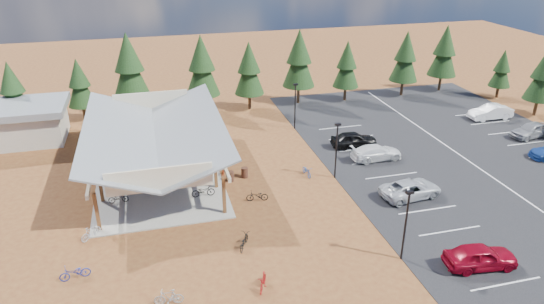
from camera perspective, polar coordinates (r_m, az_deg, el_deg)
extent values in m
plane|color=#5E2E18|center=(40.08, 1.75, -5.16)|extent=(140.00, 140.00, 0.00)
cube|color=black|center=(50.28, 21.40, -0.47)|extent=(27.00, 44.00, 0.04)
cube|color=gray|center=(44.93, -13.17, -2.29)|extent=(10.60, 18.60, 0.10)
cube|color=#563618|center=(37.07, -19.91, -6.61)|extent=(0.25, 0.25, 3.00)
cube|color=#563618|center=(40.74, -19.56, -3.62)|extent=(0.25, 0.25, 3.00)
cube|color=#563618|center=(44.51, -19.26, -1.13)|extent=(0.25, 0.25, 3.00)
cube|color=#563618|center=(48.34, -19.02, 0.97)|extent=(0.25, 0.25, 3.00)
cube|color=#563618|center=(52.23, -18.81, 2.76)|extent=(0.25, 0.25, 3.00)
cube|color=#563618|center=(37.08, -5.66, -5.09)|extent=(0.25, 0.25, 3.00)
cube|color=#563618|center=(40.75, -6.65, -2.24)|extent=(0.25, 0.25, 3.00)
cube|color=#563618|center=(44.51, -7.47, 0.13)|extent=(0.25, 0.25, 3.00)
cube|color=#563618|center=(48.35, -8.15, 2.13)|extent=(0.25, 0.25, 3.00)
cube|color=#563618|center=(52.24, -8.74, 3.83)|extent=(0.25, 0.25, 3.00)
cube|color=beige|center=(43.95, -20.05, 0.58)|extent=(0.22, 18.00, 0.35)
cube|color=beige|center=(43.96, -7.06, 1.96)|extent=(0.22, 18.00, 0.35)
cube|color=slate|center=(43.43, -17.48, 1.96)|extent=(5.85, 19.40, 2.13)
cube|color=slate|center=(43.43, -9.86, 2.77)|extent=(5.85, 19.40, 2.13)
cube|color=beige|center=(35.16, -13.07, -3.15)|extent=(7.50, 0.15, 1.80)
cube|color=beige|center=(51.84, -14.06, 5.90)|extent=(7.50, 0.15, 1.80)
cube|color=#ADA593|center=(56.24, -28.23, 2.61)|extent=(10.00, 6.00, 3.20)
cube|color=slate|center=(55.63, -28.62, 4.47)|extent=(11.00, 7.00, 0.70)
cylinder|color=black|center=(32.75, 15.40, -8.49)|extent=(0.14, 0.14, 5.00)
cube|color=black|center=(31.46, 15.92, -4.59)|extent=(0.50, 0.25, 0.18)
cylinder|color=black|center=(42.14, 7.56, 0.01)|extent=(0.14, 0.14, 5.00)
cube|color=black|center=(41.15, 7.76, 3.24)|extent=(0.50, 0.25, 0.18)
cylinder|color=black|center=(52.60, 2.73, 5.29)|extent=(0.14, 0.14, 5.00)
cube|color=black|center=(51.81, 2.78, 7.95)|extent=(0.50, 0.25, 0.18)
cylinder|color=#3F2216|center=(42.84, -3.25, -2.42)|extent=(0.60, 0.60, 0.90)
cylinder|color=#3F2216|center=(42.28, -4.92, -2.87)|extent=(0.60, 0.60, 0.90)
cylinder|color=#382314|center=(59.64, -27.55, 3.20)|extent=(0.36, 0.36, 1.85)
cone|color=black|center=(58.72, -28.14, 6.05)|extent=(3.26, 3.26, 4.44)
cone|color=black|center=(58.25, -28.51, 7.77)|extent=(2.52, 2.52, 3.33)
cylinder|color=#382314|center=(59.74, -21.20, 4.35)|extent=(0.36, 0.36, 1.75)
cone|color=black|center=(58.86, -21.64, 7.06)|extent=(3.07, 3.07, 4.19)
cone|color=black|center=(58.41, -21.91, 8.68)|extent=(2.38, 2.38, 3.14)
cylinder|color=#382314|center=(58.80, -15.89, 5.13)|extent=(0.36, 0.36, 2.40)
cone|color=black|center=(57.63, -16.36, 8.95)|extent=(4.22, 4.22, 5.76)
cone|color=black|center=(57.07, -16.65, 11.26)|extent=(3.26, 3.26, 4.32)
cylinder|color=#382314|center=(58.58, -8.00, 5.70)|extent=(0.36, 0.36, 2.26)
cone|color=black|center=(57.46, -8.22, 9.33)|extent=(3.98, 3.98, 5.43)
cone|color=black|center=(56.91, -8.36, 11.53)|extent=(3.08, 3.08, 4.07)
cylinder|color=#382314|center=(59.21, -2.65, 6.00)|extent=(0.36, 0.36, 2.01)
cone|color=black|center=(58.21, -2.71, 9.19)|extent=(3.54, 3.54, 4.82)
cone|color=black|center=(57.70, -2.75, 11.11)|extent=(2.73, 2.73, 3.62)
cylinder|color=#382314|center=(61.36, 3.11, 6.79)|extent=(0.36, 0.36, 2.26)
cone|color=black|center=(60.30, 3.19, 10.26)|extent=(3.98, 3.98, 5.42)
cone|color=black|center=(59.78, 3.24, 12.36)|extent=(3.07, 3.07, 4.07)
cylinder|color=#382314|center=(63.05, 8.57, 6.85)|extent=(0.36, 0.36, 1.86)
cone|color=black|center=(62.17, 8.76, 9.63)|extent=(3.28, 3.28, 4.47)
cone|color=black|center=(61.72, 8.87, 11.29)|extent=(2.53, 2.53, 3.35)
cylinder|color=#382314|center=(66.53, 15.02, 7.31)|extent=(0.36, 0.36, 2.06)
cone|color=black|center=(65.62, 15.36, 10.22)|extent=(3.62, 3.62, 4.94)
cone|color=black|center=(65.17, 15.56, 11.97)|extent=(2.80, 2.80, 3.70)
cylinder|color=#382314|center=(70.19, 19.14, 7.72)|extent=(0.36, 0.36, 2.15)
cone|color=black|center=(69.30, 19.56, 10.60)|extent=(3.78, 3.78, 5.16)
cone|color=black|center=(68.86, 19.81, 12.33)|extent=(2.92, 2.92, 3.87)
cylinder|color=#382314|center=(65.00, 28.60, 4.65)|extent=(0.36, 0.36, 1.96)
cone|color=black|center=(64.11, 29.19, 7.43)|extent=(3.44, 3.44, 4.69)
cylinder|color=#382314|center=(69.98, 24.98, 6.44)|extent=(0.36, 0.36, 1.53)
cone|color=black|center=(69.32, 25.37, 8.48)|extent=(2.69, 2.69, 3.67)
cone|color=black|center=(68.97, 25.60, 9.69)|extent=(2.08, 2.08, 2.75)
imported|color=black|center=(40.60, -17.61, -5.17)|extent=(1.60, 0.59, 0.83)
imported|color=gray|center=(42.50, -14.76, -3.36)|extent=(1.49, 0.44, 0.89)
imported|color=navy|center=(46.67, -15.89, -0.84)|extent=(1.85, 0.75, 0.96)
imported|color=maroon|center=(50.01, -17.02, 0.77)|extent=(1.62, 0.53, 0.96)
imported|color=black|center=(39.94, -8.11, -4.55)|extent=(1.90, 0.67, 0.99)
imported|color=gray|center=(41.89, -12.08, -3.39)|extent=(1.70, 0.51, 1.02)
imported|color=navy|center=(45.34, -11.14, -1.08)|extent=(1.89, 0.71, 0.98)
imported|color=maroon|center=(49.16, -9.35, 1.23)|extent=(1.87, 0.69, 1.10)
imported|color=#97989F|center=(36.92, -20.54, -8.84)|extent=(1.56, 1.53, 1.02)
imported|color=navy|center=(33.45, -22.18, -13.00)|extent=(1.95, 0.95, 0.98)
imported|color=maroon|center=(30.42, -1.07, -14.99)|extent=(1.16, 1.75, 1.02)
imported|color=black|center=(33.85, -3.33, -10.42)|extent=(1.41, 1.96, 0.98)
imported|color=#95999E|center=(29.97, -12.06, -16.36)|extent=(1.76, 0.66, 1.03)
imported|color=#123D92|center=(43.16, 4.12, -2.23)|extent=(0.74, 1.75, 0.89)
imported|color=maroon|center=(43.64, -5.60, -1.89)|extent=(1.14, 1.73, 1.01)
imported|color=black|center=(39.13, -1.75, -5.18)|extent=(1.84, 0.90, 0.92)
imported|color=maroon|center=(34.55, 23.31, -11.20)|extent=(4.88, 2.43, 1.60)
imported|color=#B5B8BC|center=(41.08, 16.01, -4.20)|extent=(5.41, 2.99, 1.43)
imported|color=white|center=(46.92, 12.19, -0.05)|extent=(4.93, 2.07, 1.42)
imported|color=black|center=(49.25, 9.61, 1.47)|extent=(4.72, 2.20, 1.56)
imported|color=gray|center=(57.69, 28.20, 2.30)|extent=(4.90, 2.60, 1.59)
imported|color=white|center=(61.28, 24.31, 4.30)|extent=(5.04, 1.80, 1.65)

